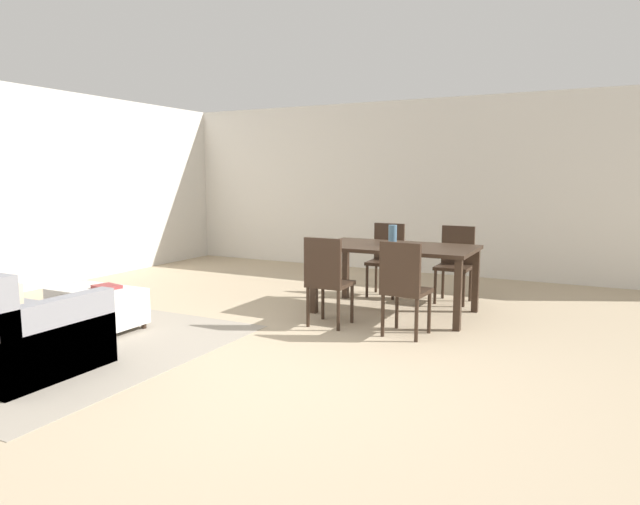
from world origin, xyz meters
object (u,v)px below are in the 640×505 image
at_px(dining_table, 396,253).
at_px(dining_chair_near_left, 327,277).
at_px(ottoman_table, 97,306).
at_px(book_on_ottoman, 107,287).
at_px(dining_chair_near_right, 403,283).
at_px(dining_chair_far_left, 387,255).
at_px(dining_chair_far_right, 455,259).
at_px(vase_centerpiece, 393,235).

height_order(dining_table, dining_chair_near_left, dining_chair_near_left).
xyz_separation_m(ottoman_table, book_on_ottoman, (0.09, 0.05, 0.19)).
height_order(dining_chair_near_left, book_on_ottoman, dining_chair_near_left).
xyz_separation_m(dining_chair_near_left, book_on_ottoman, (-1.93, -1.06, -0.09)).
relative_size(ottoman_table, dining_chair_near_left, 1.00).
height_order(dining_chair_near_right, dining_chair_far_left, same).
xyz_separation_m(dining_chair_near_left, dining_chair_far_right, (0.88, 1.76, 0.00)).
bearing_deg(dining_chair_near_left, dining_chair_far_right, 63.40).
distance_m(dining_chair_near_right, book_on_ottoman, 2.94).
bearing_deg(dining_chair_far_left, ottoman_table, -125.41).
xyz_separation_m(ottoman_table, dining_table, (2.43, 2.00, 0.44)).
bearing_deg(dining_table, book_on_ottoman, -140.32).
relative_size(ottoman_table, book_on_ottoman, 3.52).
height_order(ottoman_table, dining_chair_far_left, dining_chair_far_left).
bearing_deg(dining_chair_near_right, dining_chair_near_left, -179.80).
relative_size(dining_table, book_on_ottoman, 6.63).
relative_size(dining_chair_near_left, book_on_ottoman, 3.54).
bearing_deg(book_on_ottoman, dining_table, 39.68).
bearing_deg(vase_centerpiece, dining_chair_far_right, 58.25).
relative_size(ottoman_table, dining_chair_near_right, 1.00).
bearing_deg(ottoman_table, dining_chair_far_right, 44.72).
xyz_separation_m(dining_chair_far_left, vase_centerpiece, (0.36, -0.81, 0.35)).
bearing_deg(vase_centerpiece, dining_chair_near_left, -111.52).
xyz_separation_m(dining_chair_near_right, vase_centerpiece, (-0.44, 0.92, 0.35)).
relative_size(dining_table, dining_chair_near_right, 1.87).
bearing_deg(vase_centerpiece, book_on_ottoman, -139.15).
bearing_deg(book_on_ottoman, dining_chair_near_right, 21.20).
bearing_deg(dining_chair_near_left, dining_table, 64.85).
distance_m(dining_chair_near_left, dining_chair_far_right, 1.97).
bearing_deg(dining_table, dining_chair_far_right, 61.96).
distance_m(dining_table, vase_centerpiece, 0.21).
height_order(ottoman_table, dining_chair_far_right, dining_chair_far_right).
xyz_separation_m(dining_chair_near_left, dining_chair_far_left, (0.00, 1.73, 0.00)).
bearing_deg(dining_chair_far_right, dining_chair_near_left, -116.60).
relative_size(dining_chair_near_left, vase_centerpiece, 4.12).
distance_m(dining_chair_far_right, book_on_ottoman, 3.98).
relative_size(dining_chair_far_left, book_on_ottoman, 3.54).
bearing_deg(dining_chair_far_left, dining_table, -63.94).
xyz_separation_m(dining_chair_near_right, dining_chair_far_right, (0.07, 1.76, 0.00)).
xyz_separation_m(dining_table, dining_chair_near_right, (0.39, -0.88, -0.15)).
relative_size(dining_chair_near_left, dining_chair_far_right, 1.00).
distance_m(dining_chair_near_left, dining_chair_near_right, 0.81).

